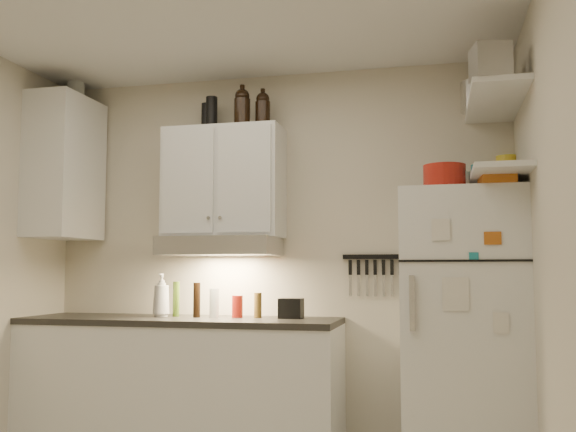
# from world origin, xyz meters

# --- Properties ---
(back_wall) EXTENTS (3.20, 0.02, 2.60)m
(back_wall) POSITION_xyz_m (0.00, 1.51, 1.30)
(back_wall) COLOR beige
(back_wall) RESTS_ON ground
(right_wall) EXTENTS (0.02, 3.00, 2.60)m
(right_wall) POSITION_xyz_m (1.61, 0.00, 1.30)
(right_wall) COLOR beige
(right_wall) RESTS_ON ground
(base_cabinet) EXTENTS (2.10, 0.60, 0.88)m
(base_cabinet) POSITION_xyz_m (-0.55, 1.20, 0.44)
(base_cabinet) COLOR white
(base_cabinet) RESTS_ON floor
(countertop) EXTENTS (2.10, 0.62, 0.04)m
(countertop) POSITION_xyz_m (-0.55, 1.20, 0.90)
(countertop) COLOR #282622
(countertop) RESTS_ON base_cabinet
(upper_cabinet) EXTENTS (0.80, 0.33, 0.75)m
(upper_cabinet) POSITION_xyz_m (-0.30, 1.33, 1.83)
(upper_cabinet) COLOR white
(upper_cabinet) RESTS_ON back_wall
(side_cabinet) EXTENTS (0.33, 0.55, 1.00)m
(side_cabinet) POSITION_xyz_m (-1.44, 1.20, 1.95)
(side_cabinet) COLOR white
(side_cabinet) RESTS_ON left_wall
(range_hood) EXTENTS (0.76, 0.46, 0.12)m
(range_hood) POSITION_xyz_m (-0.30, 1.27, 1.39)
(range_hood) COLOR silver
(range_hood) RESTS_ON back_wall
(fridge) EXTENTS (0.70, 0.68, 1.70)m
(fridge) POSITION_xyz_m (1.25, 1.16, 0.85)
(fridge) COLOR white
(fridge) RESTS_ON floor
(shelf_hi) EXTENTS (0.30, 0.95, 0.03)m
(shelf_hi) POSITION_xyz_m (1.45, 1.02, 2.20)
(shelf_hi) COLOR white
(shelf_hi) RESTS_ON right_wall
(shelf_lo) EXTENTS (0.30, 0.95, 0.03)m
(shelf_lo) POSITION_xyz_m (1.45, 1.02, 1.76)
(shelf_lo) COLOR white
(shelf_lo) RESTS_ON right_wall
(knife_strip) EXTENTS (0.42, 0.02, 0.03)m
(knife_strip) POSITION_xyz_m (0.70, 1.49, 1.32)
(knife_strip) COLOR black
(knife_strip) RESTS_ON back_wall
(dutch_oven) EXTENTS (0.26, 0.26, 0.14)m
(dutch_oven) POSITION_xyz_m (1.16, 1.04, 1.77)
(dutch_oven) COLOR #A81E13
(dutch_oven) RESTS_ON fridge
(book_stack) EXTENTS (0.20, 0.24, 0.08)m
(book_stack) POSITION_xyz_m (1.44, 0.91, 1.74)
(book_stack) COLOR #B65A16
(book_stack) RESTS_ON fridge
(spice_jar) EXTENTS (0.07, 0.07, 0.10)m
(spice_jar) POSITION_xyz_m (1.27, 1.04, 1.75)
(spice_jar) COLOR silver
(spice_jar) RESTS_ON fridge
(stock_pot) EXTENTS (0.32, 0.32, 0.18)m
(stock_pot) POSITION_xyz_m (1.39, 1.30, 2.31)
(stock_pot) COLOR silver
(stock_pot) RESTS_ON shelf_hi
(tin_a) EXTENTS (0.19, 0.17, 0.17)m
(tin_a) POSITION_xyz_m (1.45, 0.91, 2.30)
(tin_a) COLOR #AAAAAD
(tin_a) RESTS_ON shelf_hi
(tin_b) EXTENTS (0.22, 0.22, 0.18)m
(tin_b) POSITION_xyz_m (1.40, 0.63, 2.31)
(tin_b) COLOR #AAAAAD
(tin_b) RESTS_ON shelf_hi
(bowl_teal) EXTENTS (0.21, 0.21, 0.09)m
(bowl_teal) POSITION_xyz_m (1.50, 1.38, 1.82)
(bowl_teal) COLOR teal
(bowl_teal) RESTS_ON shelf_lo
(bowl_orange) EXTENTS (0.17, 0.17, 0.05)m
(bowl_orange) POSITION_xyz_m (1.55, 1.46, 1.89)
(bowl_orange) COLOR orange
(bowl_orange) RESTS_ON bowl_teal
(bowl_yellow) EXTENTS (0.13, 0.13, 0.04)m
(bowl_yellow) POSITION_xyz_m (1.55, 1.46, 1.93)
(bowl_yellow) COLOR yellow
(bowl_yellow) RESTS_ON bowl_orange
(plates) EXTENTS (0.24, 0.24, 0.05)m
(plates) POSITION_xyz_m (1.41, 0.98, 1.80)
(plates) COLOR teal
(plates) RESTS_ON shelf_lo
(growler_a) EXTENTS (0.14, 0.14, 0.26)m
(growler_a) POSITION_xyz_m (-0.15, 1.27, 2.33)
(growler_a) COLOR black
(growler_a) RESTS_ON upper_cabinet
(growler_b) EXTENTS (0.12, 0.12, 0.24)m
(growler_b) POSITION_xyz_m (-0.03, 1.33, 2.32)
(growler_b) COLOR black
(growler_b) RESTS_ON upper_cabinet
(thermos_a) EXTENTS (0.09, 0.09, 0.23)m
(thermos_a) POSITION_xyz_m (-0.40, 1.34, 2.31)
(thermos_a) COLOR black
(thermos_a) RESTS_ON upper_cabinet
(thermos_b) EXTENTS (0.07, 0.07, 0.20)m
(thermos_b) POSITION_xyz_m (-0.45, 1.38, 2.30)
(thermos_b) COLOR black
(thermos_b) RESTS_ON upper_cabinet
(side_jar) EXTENTS (0.14, 0.14, 0.17)m
(side_jar) POSITION_xyz_m (-1.45, 1.32, 2.53)
(side_jar) COLOR silver
(side_jar) RESTS_ON side_cabinet
(soap_bottle) EXTENTS (0.14, 0.14, 0.32)m
(soap_bottle) POSITION_xyz_m (-0.70, 1.24, 1.08)
(soap_bottle) COLOR white
(soap_bottle) RESTS_ON countertop
(pepper_mill) EXTENTS (0.06, 0.06, 0.16)m
(pepper_mill) POSITION_xyz_m (-0.05, 1.29, 1.00)
(pepper_mill) COLOR brown
(pepper_mill) RESTS_ON countertop
(oil_bottle) EXTENTS (0.06, 0.06, 0.23)m
(oil_bottle) POSITION_xyz_m (-0.62, 1.29, 1.04)
(oil_bottle) COLOR #3F5C17
(oil_bottle) RESTS_ON countertop
(vinegar_bottle) EXTENTS (0.06, 0.06, 0.23)m
(vinegar_bottle) POSITION_xyz_m (-0.45, 1.24, 1.03)
(vinegar_bottle) COLOR black
(vinegar_bottle) RESTS_ON countertop
(clear_bottle) EXTENTS (0.07, 0.07, 0.19)m
(clear_bottle) POSITION_xyz_m (-0.34, 1.26, 1.01)
(clear_bottle) COLOR silver
(clear_bottle) RESTS_ON countertop
(red_jar) EXTENTS (0.07, 0.07, 0.14)m
(red_jar) POSITION_xyz_m (-0.18, 1.28, 0.99)
(red_jar) COLOR #A81E13
(red_jar) RESTS_ON countertop
(caddy) EXTENTS (0.15, 0.11, 0.13)m
(caddy) POSITION_xyz_m (0.18, 1.29, 0.98)
(caddy) COLOR black
(caddy) RESTS_ON countertop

